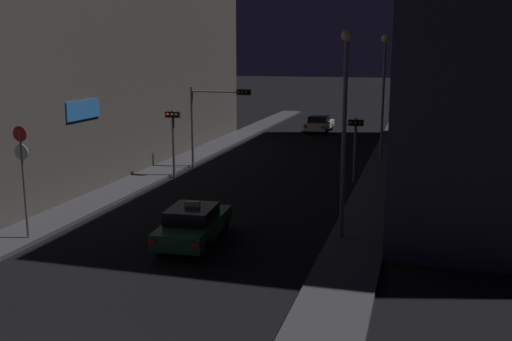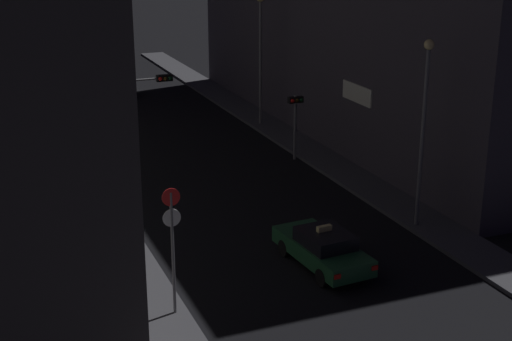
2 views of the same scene
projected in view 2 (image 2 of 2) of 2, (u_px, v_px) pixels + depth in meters
The scene contains 10 objects.
sidewalk_left at pixel (65, 154), 40.13m from camera, with size 2.10×59.19×0.16m, color #424247.
sidewalk_right at pixel (277, 131), 44.56m from camera, with size 2.10×59.19×0.16m, color #424247.
taxi at pixel (323, 248), 26.97m from camera, with size 2.13×4.57×1.62m.
far_car at pixel (118, 84), 54.25m from camera, with size 1.96×4.51×1.42m.
traffic_light_overhead at pixel (129, 103), 36.33m from camera, with size 3.71×0.42×4.89m.
traffic_light_left_kerb at pixel (114, 137), 33.60m from camera, with size 0.80×0.42×3.80m.
traffic_light_right_kerb at pixel (296, 113), 38.66m from camera, with size 0.80×0.42×3.47m.
sign_pole_left at pixel (172, 239), 22.88m from camera, with size 0.57×0.10×4.19m.
street_lamp_near_block at pixel (424, 115), 29.14m from camera, with size 0.41×0.41×7.55m.
street_lamp_far_block at pixel (260, 36), 44.20m from camera, with size 0.52×0.52×7.84m.
Camera 2 is at (-11.12, -11.80, 11.93)m, focal length 52.41 mm.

